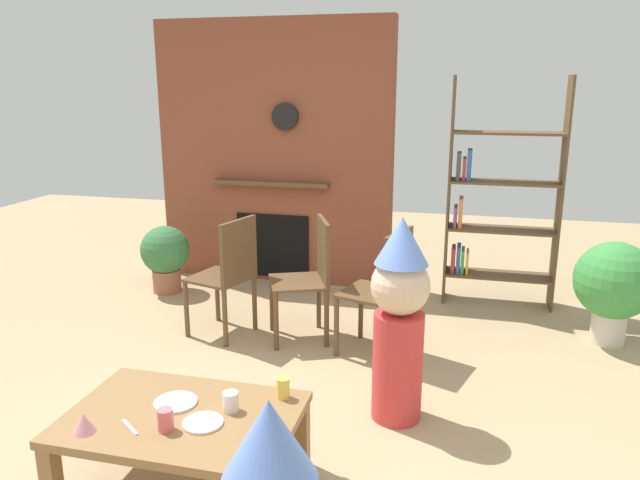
% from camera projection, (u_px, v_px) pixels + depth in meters
% --- Properties ---
extents(ground_plane, '(12.00, 12.00, 0.00)m').
position_uv_depth(ground_plane, '(275.00, 437.00, 3.21)').
color(ground_plane, tan).
extents(brick_fireplace_feature, '(2.20, 0.28, 2.40)m').
position_uv_depth(brick_fireplace_feature, '(274.00, 155.00, 5.54)').
color(brick_fireplace_feature, brown).
rests_on(brick_fireplace_feature, ground_plane).
extents(bookshelf, '(0.90, 0.28, 1.90)m').
position_uv_depth(bookshelf, '(494.00, 203.00, 4.98)').
color(bookshelf, brown).
rests_on(bookshelf, ground_plane).
extents(coffee_table, '(1.04, 0.69, 0.39)m').
position_uv_depth(coffee_table, '(182.00, 426.00, 2.70)').
color(coffee_table, olive).
rests_on(coffee_table, ground_plane).
extents(paper_cup_near_left, '(0.07, 0.07, 0.10)m').
position_uv_depth(paper_cup_near_left, '(166.00, 420.00, 2.56)').
color(paper_cup_near_left, '#E5666B').
rests_on(paper_cup_near_left, coffee_table).
extents(paper_cup_near_right, '(0.07, 0.07, 0.09)m').
position_uv_depth(paper_cup_near_right, '(231.00, 402.00, 2.71)').
color(paper_cup_near_right, silver).
rests_on(paper_cup_near_right, coffee_table).
extents(paper_cup_center, '(0.06, 0.06, 0.10)m').
position_uv_depth(paper_cup_center, '(283.00, 388.00, 2.82)').
color(paper_cup_center, '#F2CC4C').
rests_on(paper_cup_center, coffee_table).
extents(paper_plate_front, '(0.20, 0.20, 0.01)m').
position_uv_depth(paper_plate_front, '(176.00, 402.00, 2.78)').
color(paper_plate_front, white).
rests_on(paper_plate_front, coffee_table).
extents(paper_plate_rear, '(0.18, 0.18, 0.01)m').
position_uv_depth(paper_plate_rear, '(203.00, 423.00, 2.61)').
color(paper_plate_rear, white).
rests_on(paper_plate_rear, coffee_table).
extents(birthday_cake_slice, '(0.10, 0.10, 0.09)m').
position_uv_depth(birthday_cake_slice, '(84.00, 423.00, 2.55)').
color(birthday_cake_slice, pink).
rests_on(birthday_cake_slice, coffee_table).
extents(table_fork, '(0.13, 0.10, 0.01)m').
position_uv_depth(table_fork, '(130.00, 427.00, 2.59)').
color(table_fork, silver).
rests_on(table_fork, coffee_table).
extents(child_in_pink, '(0.32, 0.32, 1.16)m').
position_uv_depth(child_in_pink, '(399.00, 315.00, 3.26)').
color(child_in_pink, '#D13838').
rests_on(child_in_pink, ground_plane).
extents(dining_chair_left, '(0.49, 0.49, 0.90)m').
position_uv_depth(dining_chair_left, '(229.00, 270.00, 4.38)').
color(dining_chair_left, brown).
rests_on(dining_chair_left, ground_plane).
extents(dining_chair_middle, '(0.52, 0.52, 0.90)m').
position_uv_depth(dining_chair_middle, '(311.00, 272.00, 4.34)').
color(dining_chair_middle, brown).
rests_on(dining_chair_middle, ground_plane).
extents(dining_chair_right, '(0.50, 0.50, 0.90)m').
position_uv_depth(dining_chair_right, '(385.00, 286.00, 4.05)').
color(dining_chair_right, brown).
rests_on(dining_chair_right, ground_plane).
extents(potted_plant_tall, '(0.56, 0.56, 0.76)m').
position_uv_depth(potted_plant_tall, '(614.00, 284.00, 4.27)').
color(potted_plant_tall, beige).
rests_on(potted_plant_tall, ground_plane).
extents(potted_plant_short, '(0.43, 0.43, 0.61)m').
position_uv_depth(potted_plant_short, '(165.00, 254.00, 5.37)').
color(potted_plant_short, '#9E5B42').
rests_on(potted_plant_short, ground_plane).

